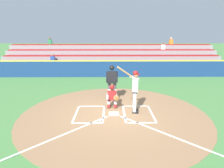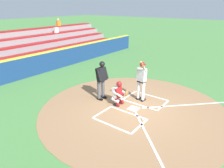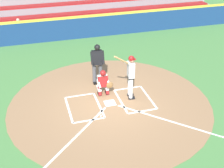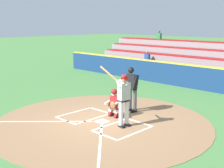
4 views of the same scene
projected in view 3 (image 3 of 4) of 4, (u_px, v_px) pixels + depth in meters
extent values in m
plane|color=#4C8442|center=(110.00, 103.00, 12.13)|extent=(120.00, 120.00, 0.00)
cylinder|color=#99704C|center=(110.00, 103.00, 12.12)|extent=(8.00, 8.00, 0.01)
cube|color=white|center=(110.00, 103.00, 12.12)|extent=(0.44, 0.44, 0.01)
cube|color=white|center=(128.00, 88.00, 13.13)|extent=(1.20, 0.08, 0.01)
cube|color=white|center=(143.00, 111.00, 11.62)|extent=(1.20, 0.08, 0.01)
cube|color=white|center=(121.00, 101.00, 12.23)|extent=(0.08, 1.80, 0.01)
cube|color=white|center=(148.00, 97.00, 12.52)|extent=(0.08, 1.80, 0.01)
cube|color=white|center=(80.00, 95.00, 12.61)|extent=(1.20, 0.08, 0.01)
cube|color=white|center=(89.00, 120.00, 11.11)|extent=(1.20, 0.08, 0.01)
cube|color=white|center=(99.00, 105.00, 12.01)|extent=(0.08, 1.80, 0.01)
cube|color=white|center=(69.00, 110.00, 11.72)|extent=(0.08, 1.80, 0.01)
cube|color=white|center=(65.00, 147.00, 9.85)|extent=(3.73, 3.73, 0.01)
cube|color=white|center=(182.00, 125.00, 10.88)|extent=(3.73, 3.73, 0.01)
cylinder|color=white|center=(130.00, 85.00, 12.37)|extent=(0.15, 0.15, 0.84)
cube|color=black|center=(130.00, 95.00, 12.60)|extent=(0.27, 0.16, 0.09)
cylinder|color=white|center=(131.00, 89.00, 12.15)|extent=(0.15, 0.15, 0.84)
cube|color=black|center=(132.00, 98.00, 12.38)|extent=(0.27, 0.16, 0.09)
cube|color=black|center=(131.00, 77.00, 12.03)|extent=(0.27, 0.37, 0.10)
cube|color=#BCBCBC|center=(131.00, 70.00, 11.88)|extent=(0.29, 0.43, 0.60)
sphere|color=#9E7051|center=(132.00, 60.00, 11.67)|extent=(0.21, 0.21, 0.21)
sphere|color=maroon|center=(131.00, 59.00, 11.64)|extent=(0.23, 0.23, 0.23)
cube|color=maroon|center=(134.00, 59.00, 11.67)|extent=(0.13, 0.18, 0.02)
cylinder|color=#BCBCBC|center=(130.00, 63.00, 11.74)|extent=(0.44, 0.15, 0.21)
cylinder|color=#BCBCBC|center=(131.00, 66.00, 11.56)|extent=(0.27, 0.13, 0.29)
cylinder|color=#AD7F4C|center=(122.00, 60.00, 11.26)|extent=(0.71, 0.27, 0.53)
cylinder|color=#AD7F4C|center=(130.00, 64.00, 11.54)|extent=(0.09, 0.10, 0.08)
cube|color=black|center=(107.00, 93.00, 12.75)|extent=(0.12, 0.26, 0.09)
cube|color=maroon|center=(107.00, 90.00, 12.64)|extent=(0.12, 0.24, 0.37)
cylinder|color=silver|center=(106.00, 87.00, 12.68)|extent=(0.15, 0.36, 0.21)
cube|color=black|center=(99.00, 94.00, 12.67)|extent=(0.12, 0.26, 0.09)
cube|color=maroon|center=(100.00, 91.00, 12.56)|extent=(0.12, 0.24, 0.37)
cylinder|color=silver|center=(99.00, 88.00, 12.60)|extent=(0.15, 0.36, 0.21)
cube|color=silver|center=(103.00, 80.00, 12.48)|extent=(0.40, 0.36, 0.52)
cube|color=maroon|center=(103.00, 82.00, 12.39)|extent=(0.42, 0.22, 0.46)
sphere|color=#9E7051|center=(103.00, 73.00, 12.24)|extent=(0.21, 0.21, 0.21)
sphere|color=maroon|center=(103.00, 73.00, 12.21)|extent=(0.24, 0.24, 0.24)
cylinder|color=silver|center=(108.00, 82.00, 12.40)|extent=(0.09, 0.45, 0.20)
cylinder|color=silver|center=(99.00, 84.00, 12.30)|extent=(0.09, 0.45, 0.20)
ellipsoid|color=brown|center=(110.00, 85.00, 12.25)|extent=(0.28, 0.10, 0.28)
cylinder|color=#4C4C51|center=(101.00, 72.00, 13.37)|extent=(0.16, 0.16, 0.86)
cube|color=black|center=(101.00, 82.00, 13.56)|extent=(0.14, 0.29, 0.09)
cylinder|color=#4C4C51|center=(94.00, 73.00, 13.31)|extent=(0.16, 0.16, 0.86)
cube|color=black|center=(95.00, 83.00, 13.50)|extent=(0.14, 0.29, 0.09)
cube|color=black|center=(97.00, 57.00, 12.94)|extent=(0.46, 0.39, 0.66)
sphere|color=beige|center=(97.00, 48.00, 12.67)|extent=(0.22, 0.22, 0.22)
sphere|color=black|center=(97.00, 47.00, 12.65)|extent=(0.25, 0.25, 0.25)
cylinder|color=black|center=(103.00, 57.00, 12.91)|extent=(0.12, 0.29, 0.56)
cylinder|color=black|center=(92.00, 58.00, 12.81)|extent=(0.12, 0.29, 0.56)
sphere|color=white|center=(101.00, 116.00, 11.33)|extent=(0.07, 0.07, 0.07)
cube|color=navy|center=(75.00, 28.00, 18.08)|extent=(22.00, 0.36, 1.25)
cube|color=yellow|center=(75.00, 17.00, 17.75)|extent=(22.00, 0.32, 0.06)
cube|color=gray|center=(73.00, 29.00, 19.13)|extent=(20.00, 0.85, 0.45)
cube|color=maroon|center=(72.00, 25.00, 19.00)|extent=(19.60, 0.72, 0.08)
cube|color=gray|center=(70.00, 21.00, 19.73)|extent=(20.00, 0.85, 0.90)
cube|color=maroon|center=(70.00, 14.00, 19.49)|extent=(19.60, 0.72, 0.08)
cube|color=gray|center=(68.00, 14.00, 20.33)|extent=(20.00, 0.85, 1.35)
cube|color=maroon|center=(67.00, 4.00, 19.97)|extent=(19.60, 0.72, 0.08)
cube|color=gray|center=(66.00, 8.00, 20.92)|extent=(20.00, 0.85, 1.80)
cube|color=gray|center=(64.00, 1.00, 21.52)|extent=(20.00, 0.85, 2.25)
cube|color=white|center=(19.00, 26.00, 18.04)|extent=(0.36, 0.22, 0.46)
sphere|color=beige|center=(18.00, 20.00, 17.87)|extent=(0.20, 0.20, 0.20)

